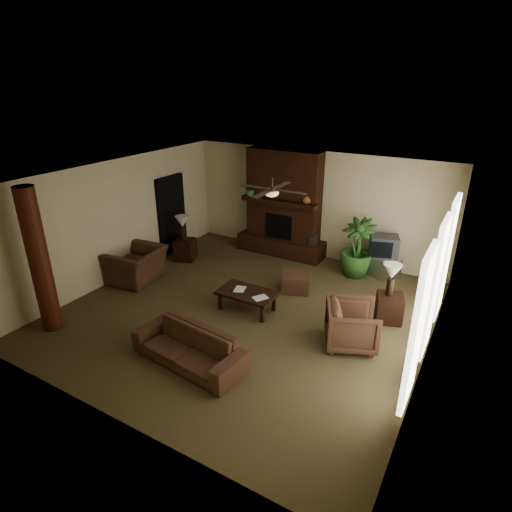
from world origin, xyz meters
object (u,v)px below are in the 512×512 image
Objects in this scene: tv_stand at (381,266)px; lamp_right at (392,274)px; coffee_table at (247,294)px; armchair_right at (352,323)px; floor_plant at (356,260)px; side_table_left at (185,250)px; floor_vase at (311,244)px; ottoman at (295,282)px; armchair_left at (136,260)px; side_table_right at (389,308)px; lamp_left at (182,223)px; sofa at (189,342)px; log_column at (39,262)px.

tv_stand is 2.21m from lamp_right.
lamp_right reaches higher than coffee_table.
armchair_right reaches higher than floor_plant.
coffee_table is at bearing -27.49° from side_table_left.
floor_vase is 0.54× the size of floor_plant.
lamp_right is at bearing -38.73° from floor_vase.
ottoman is at bearing -2.47° from side_table_left.
armchair_left reaches higher than side_table_right.
armchair_left is 2.20× the size of side_table_right.
side_table_left is 0.85× the size of lamp_left.
lamp_right reaches higher than armchair_left.
sofa is at bearing -90.80° from floor_vase.
armchair_right reaches higher than side_table_left.
lamp_left is at bearing 176.15° from side_table_right.
tv_stand is 2.11m from side_table_right.
lamp_right is (5.54, 3.55, -0.40)m from log_column.
armchair_left is 1.86× the size of lamp_right.
side_table_right is at bearing -38.60° from floor_vase.
armchair_right is 1.18× the size of floor_vase.
side_table_right is at bearing -54.09° from floor_plant.
coffee_table is 2.00× the size of ottoman.
armchair_left is 5.75m from side_table_right.
sofa is 3.41× the size of ottoman.
lamp_left is at bearing 88.19° from log_column.
tv_stand is 1.55× the size of side_table_left.
floor_vase is at bearing 29.54° from lamp_left.
lamp_left is 1.18× the size of side_table_right.
lamp_right is at bearing -3.60° from lamp_left.
sofa is at bearing -89.57° from tv_stand.
coffee_table is 3.12m from floor_plant.
side_table_right is at bearing -3.91° from side_table_left.
side_table_left is (0.16, 3.90, -1.12)m from log_column.
lamp_right is (2.12, -0.20, 0.80)m from ottoman.
armchair_left reaches higher than tv_stand.
log_column reaches higher than tv_stand.
ottoman is 1.09× the size of side_table_left.
armchair_right is 2.30m from ottoman.
coffee_table is at bearing -27.14° from lamp_left.
sofa is at bearing 50.98° from armchair_left.
ottoman is 0.71× the size of tv_stand.
ottoman is (0.45, 3.27, -0.20)m from sofa.
coffee_table is at bearing -157.87° from side_table_right.
lamp_right is (5.58, 1.21, 0.47)m from armchair_left.
coffee_table is 2.89m from lamp_right.
log_column is 1.37× the size of sofa.
log_column is 3.09× the size of armchair_right.
armchair_right is at bearing 24.08° from log_column.
sofa is at bearing -88.88° from coffee_table.
armchair_left is 4.45m from floor_vase.
side_table_left is at bearing -150.21° from floor_vase.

